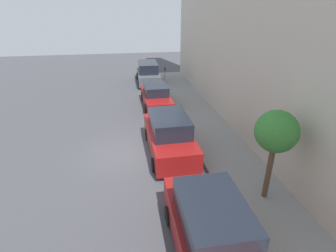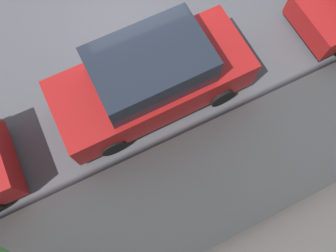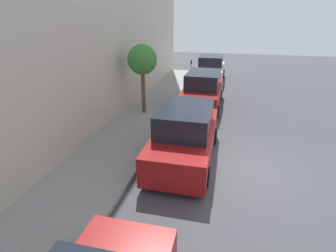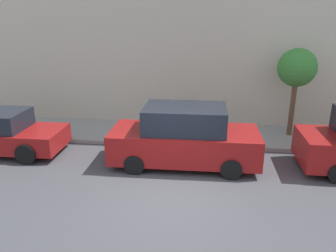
# 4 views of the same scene
# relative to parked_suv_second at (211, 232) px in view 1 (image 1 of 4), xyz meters

# --- Properties ---
(ground_plane) EXTENTS (60.00, 60.00, 0.00)m
(ground_plane) POSITION_rel_parked_suv_second_xyz_m (-2.27, 6.30, -0.93)
(ground_plane) COLOR #424247
(sidewalk) EXTENTS (2.68, 32.00, 0.15)m
(sidewalk) POSITION_rel_parked_suv_second_xyz_m (2.57, 6.30, -0.86)
(sidewalk) COLOR gray
(sidewalk) RESTS_ON ground_plane
(parked_suv_second) EXTENTS (2.08, 4.81, 1.98)m
(parked_suv_second) POSITION_rel_parked_suv_second_xyz_m (0.00, 0.00, 0.00)
(parked_suv_second) COLOR maroon
(parked_suv_second) RESTS_ON ground_plane
(parked_suv_third) EXTENTS (2.08, 4.82, 1.98)m
(parked_suv_third) POSITION_rel_parked_suv_second_xyz_m (-0.12, 6.09, -0.00)
(parked_suv_third) COLOR maroon
(parked_suv_third) RESTS_ON ground_plane
(parked_sedan_fourth) EXTENTS (1.92, 4.53, 1.54)m
(parked_sedan_fourth) POSITION_rel_parked_suv_second_xyz_m (0.10, 12.73, -0.21)
(parked_sedan_fourth) COLOR maroon
(parked_sedan_fourth) RESTS_ON ground_plane
(parked_minivan_fifth) EXTENTS (2.03, 4.95, 1.90)m
(parked_minivan_fifth) POSITION_rel_parked_suv_second_xyz_m (0.17, 19.15, -0.01)
(parked_minivan_fifth) COLOR #4C5156
(parked_minivan_fifth) RESTS_ON ground_plane
(parking_meter_far) EXTENTS (0.11, 0.15, 1.38)m
(parking_meter_far) POSITION_rel_parked_suv_second_xyz_m (1.68, 18.61, 0.06)
(parking_meter_far) COLOR #ADADB2
(parking_meter_far) RESTS_ON sidewalk
(street_tree) EXTENTS (1.46, 1.46, 3.43)m
(street_tree) POSITION_rel_parked_suv_second_xyz_m (2.80, 2.04, 1.88)
(street_tree) COLOR brown
(street_tree) RESTS_ON sidewalk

